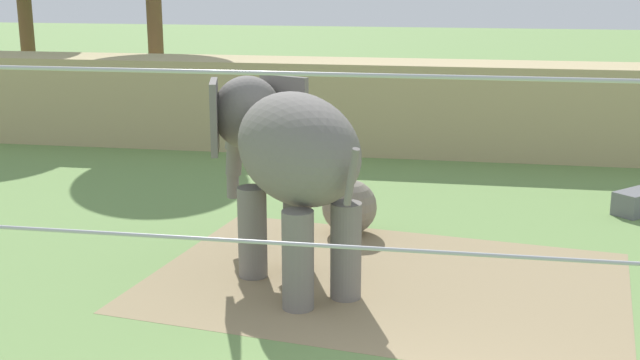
# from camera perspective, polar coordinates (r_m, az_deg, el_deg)

# --- Properties ---
(dirt_patch) EXTENTS (7.42, 5.70, 0.01)m
(dirt_patch) POSITION_cam_1_polar(r_m,az_deg,el_deg) (12.16, 4.58, -6.99)
(dirt_patch) COLOR #937F5B
(dirt_patch) RESTS_ON ground
(embankment_wall) EXTENTS (36.00, 1.80, 2.24)m
(embankment_wall) POSITION_cam_1_polar(r_m,az_deg,el_deg) (20.53, 8.98, 4.92)
(embankment_wall) COLOR tan
(embankment_wall) RESTS_ON ground
(elephant) EXTENTS (3.09, 3.34, 2.86)m
(elephant) POSITION_cam_1_polar(r_m,az_deg,el_deg) (11.64, -2.31, 1.82)
(elephant) COLOR slate
(elephant) RESTS_ON ground
(enrichment_ball) EXTENTS (0.95, 0.95, 0.95)m
(enrichment_ball) POSITION_cam_1_polar(r_m,az_deg,el_deg) (14.13, 2.05, -1.87)
(enrichment_ball) COLOR gray
(enrichment_ball) RESTS_ON ground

